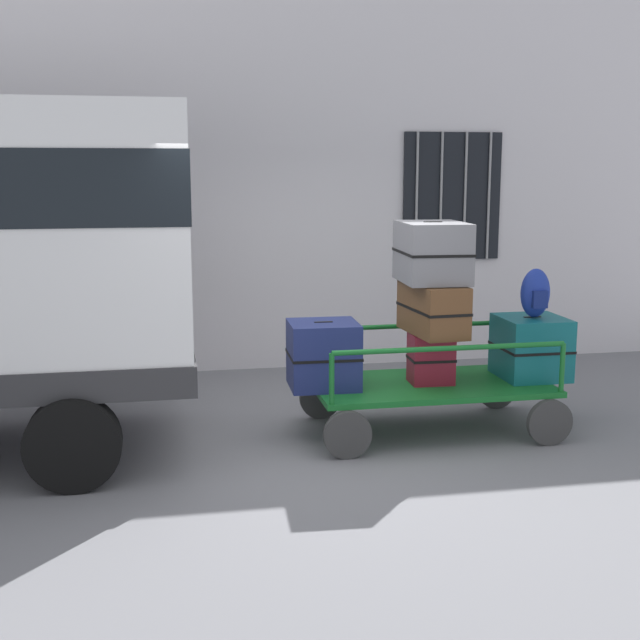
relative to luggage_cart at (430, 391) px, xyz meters
The scene contains 10 objects.
ground_plane 1.15m from the luggage_cart, behind, with size 40.00×40.00×0.00m, color slate.
building_wall 3.69m from the luggage_cart, 110.97° to the left, with size 12.00×0.38×5.00m.
luggage_cart is the anchor object (origin of this frame).
cart_railing 0.44m from the luggage_cart, 90.00° to the left, with size 2.05×1.06×0.44m.
suitcase_left_bottom 1.03m from the luggage_cart, behind, with size 0.62×0.57×0.58m.
suitcase_midleft_bottom 0.30m from the luggage_cart, 90.00° to the right, with size 0.40×0.32×0.45m.
suitcase_midleft_middle 0.76m from the luggage_cart, 90.00° to the right, with size 0.44×0.82×0.45m.
suitcase_midleft_top 1.24m from the luggage_cart, 90.00° to the left, with size 0.58×0.78×0.53m.
suitcase_center_bottom 1.03m from the luggage_cart, ahead, with size 0.59×0.62×0.56m.
backpack 1.29m from the luggage_cart, ahead, with size 0.27×0.22×0.44m.
Camera 1 is at (-1.26, -6.80, 2.33)m, focal length 46.95 mm.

